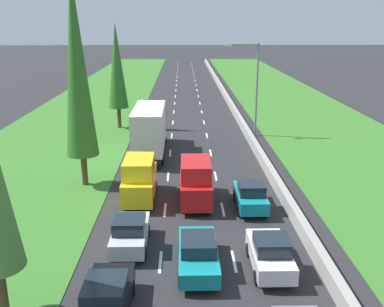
# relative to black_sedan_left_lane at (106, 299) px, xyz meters

# --- Properties ---
(ground_plane) EXTENTS (300.00, 300.00, 0.00)m
(ground_plane) POSITION_rel_black_sedan_left_lane_xyz_m (3.61, 49.05, -0.81)
(ground_plane) COLOR #28282B
(ground_plane) RESTS_ON ground
(grass_verge_left) EXTENTS (14.00, 140.00, 0.04)m
(grass_verge_left) POSITION_rel_black_sedan_left_lane_xyz_m (-9.04, 49.05, -0.79)
(grass_verge_left) COLOR #387528
(grass_verge_left) RESTS_ON ground
(grass_verge_right) EXTENTS (14.00, 140.00, 0.04)m
(grass_verge_right) POSITION_rel_black_sedan_left_lane_xyz_m (17.96, 49.05, -0.79)
(grass_verge_right) COLOR #387528
(grass_verge_right) RESTS_ON ground
(median_barrier) EXTENTS (0.44, 120.00, 0.85)m
(median_barrier) POSITION_rel_black_sedan_left_lane_xyz_m (9.31, 49.05, -0.39)
(median_barrier) COLOR #9E9B93
(median_barrier) RESTS_ON ground
(lane_markings) EXTENTS (3.64, 116.00, 0.01)m
(lane_markings) POSITION_rel_black_sedan_left_lane_xyz_m (3.61, 49.05, -0.81)
(lane_markings) COLOR white
(lane_markings) RESTS_ON ground
(black_sedan_left_lane) EXTENTS (1.82, 4.50, 1.64)m
(black_sedan_left_lane) POSITION_rel_black_sedan_left_lane_xyz_m (0.00, 0.00, 0.00)
(black_sedan_left_lane) COLOR black
(black_sedan_left_lane) RESTS_ON ground
(silver_hatchback_left_lane) EXTENTS (1.74, 3.90, 1.72)m
(silver_hatchback_left_lane) POSITION_rel_black_sedan_left_lane_xyz_m (0.30, 5.45, 0.02)
(silver_hatchback_left_lane) COLOR silver
(silver_hatchback_left_lane) RESTS_ON ground
(teal_sedan_centre_lane) EXTENTS (1.82, 4.50, 1.64)m
(teal_sedan_centre_lane) POSITION_rel_black_sedan_left_lane_xyz_m (3.63, 3.42, 0.00)
(teal_sedan_centre_lane) COLOR teal
(teal_sedan_centre_lane) RESTS_ON ground
(red_van_centre_lane) EXTENTS (1.96, 4.90, 2.82)m
(red_van_centre_lane) POSITION_rel_black_sedan_left_lane_xyz_m (3.74, 11.20, 0.59)
(red_van_centre_lane) COLOR red
(red_van_centre_lane) RESTS_ON ground
(yellow_van_left_lane) EXTENTS (1.96, 4.90, 2.82)m
(yellow_van_left_lane) POSITION_rel_black_sedan_left_lane_xyz_m (0.21, 11.74, 0.59)
(yellow_van_left_lane) COLOR yellow
(yellow_van_left_lane) RESTS_ON ground
(white_box_truck_left_lane) EXTENTS (2.46, 9.40, 4.18)m
(white_box_truck_left_lane) POSITION_rel_black_sedan_left_lane_xyz_m (0.19, 21.91, 1.37)
(white_box_truck_left_lane) COLOR black
(white_box_truck_left_lane) RESTS_ON ground
(white_hatchback_right_lane) EXTENTS (1.74, 3.90, 1.72)m
(white_hatchback_right_lane) POSITION_rel_black_sedan_left_lane_xyz_m (6.91, 3.28, 0.02)
(white_hatchback_right_lane) COLOR white
(white_hatchback_right_lane) RESTS_ON ground
(teal_hatchback_right_lane) EXTENTS (1.74, 3.90, 1.72)m
(teal_hatchback_right_lane) POSITION_rel_black_sedan_left_lane_xyz_m (7.04, 10.16, 0.02)
(teal_hatchback_right_lane) COLOR teal
(teal_hatchback_right_lane) RESTS_ON ground
(poplar_tree_second) EXTENTS (2.16, 2.16, 14.42)m
(poplar_tree_second) POSITION_rel_black_sedan_left_lane_xyz_m (-3.86, 14.51, 7.45)
(poplar_tree_second) COLOR #4C3823
(poplar_tree_second) RESTS_ON ground
(poplar_tree_third) EXTENTS (2.07, 2.07, 10.90)m
(poplar_tree_third) POSITION_rel_black_sedan_left_lane_xyz_m (-3.78, 31.64, 5.69)
(poplar_tree_third) COLOR #4C3823
(poplar_tree_third) RESTS_ON ground
(street_light_mast) EXTENTS (3.20, 0.28, 9.00)m
(street_light_mast) POSITION_rel_black_sedan_left_lane_xyz_m (9.80, 28.00, 4.42)
(street_light_mast) COLOR gray
(street_light_mast) RESTS_ON ground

